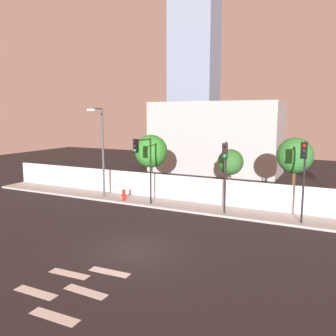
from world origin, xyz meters
TOP-DOWN VIEW (x-y plane):
  - ground_plane at (0.00, 0.00)m, footprint 80.00×80.00m
  - sidewalk at (0.00, 8.20)m, footprint 36.00×2.40m
  - perimeter_wall at (0.00, 9.49)m, footprint 36.00×0.18m
  - crosswalk_marking at (-0.22, -4.10)m, footprint 3.54×3.90m
  - traffic_light_left at (2.21, 6.96)m, footprint 0.50×1.32m
  - traffic_light_center at (-3.50, 6.80)m, footprint 0.59×1.63m
  - traffic_light_right at (6.69, 7.09)m, footprint 0.34×1.11m
  - street_lamp_curbside at (-7.48, 7.53)m, footprint 0.64×1.75m
  - fire_hydrant at (-5.51, 7.44)m, footprint 0.44×0.26m
  - roadside_tree_leftmost at (-5.12, 10.89)m, footprint 2.63×2.63m
  - roadside_tree_midleft at (1.42, 10.89)m, footprint 1.87×1.87m
  - roadside_tree_midright at (5.79, 10.89)m, footprint 2.38×2.38m
  - low_building_distant at (-3.95, 23.49)m, footprint 14.04×6.00m
  - tower_on_skyline at (-11.43, 35.49)m, footprint 6.59×5.00m

SIDE VIEW (x-z plane):
  - ground_plane at x=0.00m, z-range 0.00..0.00m
  - crosswalk_marking at x=-0.22m, z-range 0.00..0.01m
  - sidewalk at x=0.00m, z-range 0.00..0.15m
  - fire_hydrant at x=-5.51m, z-range 0.18..1.04m
  - perimeter_wall at x=0.00m, z-range 0.15..1.95m
  - roadside_tree_midleft at x=1.42m, z-range 1.02..4.96m
  - roadside_tree_leftmost at x=-5.12m, z-range 1.07..5.88m
  - traffic_light_left at x=2.21m, z-range 1.20..5.77m
  - traffic_light_center at x=-3.50m, z-range 1.23..5.89m
  - traffic_light_right at x=6.69m, z-range 1.23..5.99m
  - roadside_tree_midright at x=5.79m, z-range 1.24..6.14m
  - low_building_distant at x=-3.95m, z-range 0.00..7.75m
  - street_lamp_curbside at x=-7.48m, z-range 0.74..7.47m
  - tower_on_skyline at x=-11.43m, z-range 0.00..26.42m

